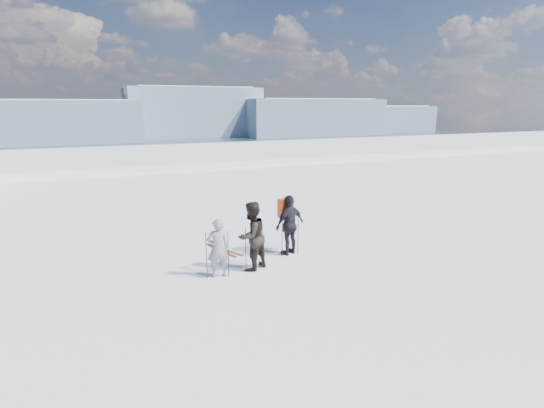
{
  "coord_description": "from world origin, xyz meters",
  "views": [
    {
      "loc": [
        -6.54,
        -8.01,
        4.64
      ],
      "look_at": [
        -1.86,
        3.0,
        1.82
      ],
      "focal_mm": 28.0,
      "sensor_mm": 36.0,
      "label": 1
    }
  ],
  "objects_px": {
    "skier_dark": "(251,236)",
    "skis_loose": "(223,250)",
    "skier_pack": "(290,225)",
    "skier_grey": "(218,248)"
  },
  "relations": [
    {
      "from": "skier_grey",
      "to": "skier_dark",
      "type": "relative_size",
      "value": 0.83
    },
    {
      "from": "skier_pack",
      "to": "skis_loose",
      "type": "height_order",
      "value": "skier_pack"
    },
    {
      "from": "skier_dark",
      "to": "skis_loose",
      "type": "height_order",
      "value": "skier_dark"
    },
    {
      "from": "skier_dark",
      "to": "skis_loose",
      "type": "xyz_separation_m",
      "value": [
        -0.32,
        1.86,
        -0.98
      ]
    },
    {
      "from": "skier_dark",
      "to": "skier_grey",
      "type": "bearing_deg",
      "value": -20.08
    },
    {
      "from": "skis_loose",
      "to": "skier_pack",
      "type": "bearing_deg",
      "value": -31.15
    },
    {
      "from": "skier_pack",
      "to": "skier_grey",
      "type": "bearing_deg",
      "value": -0.02
    },
    {
      "from": "skier_dark",
      "to": "skier_pack",
      "type": "height_order",
      "value": "skier_dark"
    },
    {
      "from": "skier_dark",
      "to": "skier_pack",
      "type": "distance_m",
      "value": 1.72
    },
    {
      "from": "skier_pack",
      "to": "skis_loose",
      "type": "distance_m",
      "value": 2.38
    }
  ]
}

